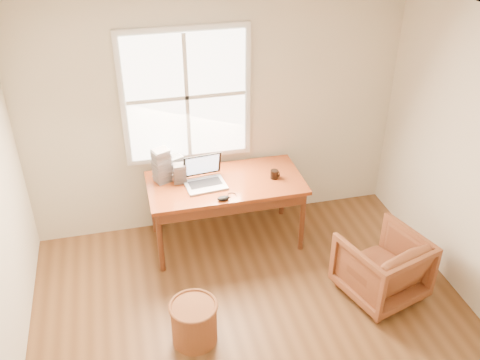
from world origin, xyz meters
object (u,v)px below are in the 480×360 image
object	(u,v)px
wicker_stool	(194,323)
laptop	(205,173)
coffee_mug	(274,174)
cd_stack_a	(165,164)
armchair	(382,266)
desk	(225,183)

from	to	relation	value
wicker_stool	laptop	distance (m)	1.50
coffee_mug	cd_stack_a	distance (m)	1.14
armchair	wicker_stool	size ratio (longest dim) A/B	1.83
laptop	coffee_mug	world-z (taller)	laptop
desk	cd_stack_a	xyz separation A→B (m)	(-0.59, 0.26, 0.16)
coffee_mug	cd_stack_a	bearing A→B (deg)	-179.52
armchair	cd_stack_a	world-z (taller)	cd_stack_a
wicker_stool	laptop	world-z (taller)	laptop
desk	cd_stack_a	size ratio (longest dim) A/B	5.68
laptop	wicker_stool	bearing A→B (deg)	-111.70
wicker_stool	cd_stack_a	size ratio (longest dim) A/B	1.39
armchair	cd_stack_a	size ratio (longest dim) A/B	2.54
armchair	coffee_mug	world-z (taller)	coffee_mug
laptop	coffee_mug	distance (m)	0.73
laptop	cd_stack_a	world-z (taller)	laptop
coffee_mug	cd_stack_a	size ratio (longest dim) A/B	0.33
armchair	coffee_mug	size ratio (longest dim) A/B	7.76
desk	laptop	bearing A→B (deg)	-168.07
coffee_mug	armchair	bearing A→B (deg)	-39.67
desk	wicker_stool	bearing A→B (deg)	-113.48
armchair	laptop	distance (m)	1.92
armchair	laptop	bearing A→B (deg)	-54.34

